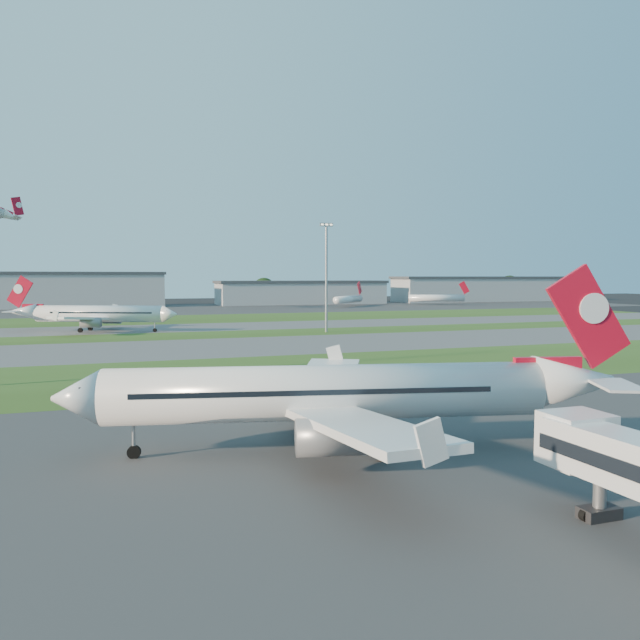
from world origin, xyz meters
name	(u,v)px	position (x,y,z in m)	size (l,w,h in m)	color
grass_strip_a	(359,368)	(0.00, 52.00, 0.01)	(300.00, 34.00, 0.01)	#2F4517
taxiway_a	(294,344)	(0.00, 85.00, 0.01)	(300.00, 32.00, 0.01)	#515154
grass_strip_b	(263,333)	(0.00, 110.00, 0.01)	(300.00, 18.00, 0.01)	#2F4517
taxiway_b	(243,326)	(0.00, 132.00, 0.01)	(300.00, 26.00, 0.01)	#515154
grass_strip_c	(221,318)	(0.00, 165.00, 0.01)	(300.00, 40.00, 0.01)	#2F4517
apron_far	(195,309)	(0.00, 225.00, 0.01)	(400.00, 80.00, 0.01)	#333335
airliner_parked	(332,394)	(-18.78, 12.57, 4.45)	(40.09, 33.65, 12.67)	white
airliner_taxiing	(98,314)	(-36.20, 127.05, 4.23)	(36.21, 30.80, 12.03)	white
mini_jet_near	(349,299)	(66.46, 222.62, 3.28)	(21.32, 21.58, 9.48)	white
mini_jet_far	(437,298)	(111.66, 224.93, 3.28)	(27.98, 10.18, 9.48)	white
light_mast_centre	(326,270)	(15.00, 108.00, 14.81)	(3.20, 0.70, 25.80)	gray
hangar_west	(79,290)	(-45.00, 255.00, 7.64)	(71.40, 23.00, 15.20)	gray
hangar_east	(301,292)	(55.00, 255.00, 5.64)	(81.60, 23.00, 11.20)	gray
hangar_far_east	(480,289)	(155.00, 255.00, 6.64)	(96.90, 23.00, 13.20)	gray
tree_mid_west	(138,293)	(-20.00, 266.00, 5.84)	(9.90, 9.90, 10.80)	black
tree_mid_east	(264,289)	(40.00, 269.00, 6.81)	(11.55, 11.55, 12.60)	black
tree_east	(403,290)	(115.00, 267.00, 6.16)	(10.45, 10.45, 11.40)	black
tree_far_east	(509,286)	(185.00, 271.00, 7.46)	(12.65, 12.65, 13.80)	black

